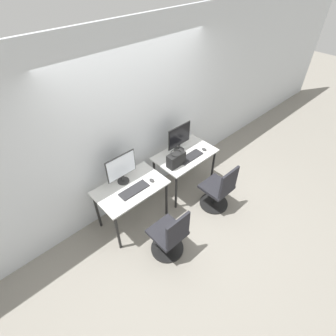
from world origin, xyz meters
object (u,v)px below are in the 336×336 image
(monitor_left, at_px, (121,168))
(keyboard_right, at_px, (191,157))
(mouse_left, at_px, (152,180))
(office_chair_right, at_px, (219,191))
(mouse_right, at_px, (204,149))
(handbag, at_px, (176,159))
(monitor_right, at_px, (179,137))
(keyboard_left, at_px, (134,190))
(office_chair_left, at_px, (170,237))

(monitor_left, bearing_deg, keyboard_right, -14.31)
(mouse_left, distance_m, office_chair_right, 1.15)
(mouse_right, relative_size, handbag, 0.30)
(monitor_right, bearing_deg, office_chair_right, -85.23)
(monitor_left, distance_m, keyboard_left, 0.36)
(office_chair_left, bearing_deg, keyboard_right, 31.76)
(monitor_left, xyz_separation_m, monitor_right, (1.14, -0.02, 0.00))
(mouse_left, height_order, handbag, handbag)
(keyboard_right, bearing_deg, monitor_left, 165.69)
(handbag, bearing_deg, keyboard_right, -5.22)
(monitor_right, distance_m, handbag, 0.42)
(keyboard_right, bearing_deg, keyboard_left, 178.45)
(monitor_left, height_order, mouse_left, monitor_left)
(keyboard_left, bearing_deg, office_chair_left, -87.75)
(monitor_right, xyz_separation_m, handbag, (-0.31, -0.24, -0.15))
(office_chair_left, bearing_deg, office_chair_right, 4.58)
(office_chair_left, relative_size, mouse_right, 9.75)
(mouse_left, relative_size, keyboard_right, 0.20)
(office_chair_right, distance_m, handbag, 0.89)
(office_chair_right, height_order, handbag, handbag)
(keyboard_right, relative_size, office_chair_right, 0.51)
(keyboard_left, height_order, office_chair_right, office_chair_right)
(monitor_left, xyz_separation_m, mouse_left, (0.31, -0.29, -0.24))
(mouse_left, height_order, monitor_right, monitor_right)
(monitor_left, bearing_deg, mouse_left, -42.78)
(office_chair_left, xyz_separation_m, monitor_right, (1.11, 0.96, 0.66))
(keyboard_left, relative_size, office_chair_left, 0.51)
(monitor_left, height_order, handbag, monitor_left)
(office_chair_left, relative_size, handbag, 2.92)
(monitor_left, relative_size, handbag, 1.59)
(keyboard_left, bearing_deg, mouse_right, -2.16)
(office_chair_right, bearing_deg, mouse_left, 146.49)
(monitor_right, height_order, office_chair_right, monitor_right)
(monitor_left, xyz_separation_m, office_chair_right, (1.21, -0.88, -0.66))
(monitor_left, distance_m, office_chair_left, 1.18)
(office_chair_left, bearing_deg, mouse_right, 25.02)
(keyboard_left, relative_size, monitor_right, 0.93)
(handbag, bearing_deg, mouse_left, -177.35)
(monitor_left, distance_m, mouse_right, 1.50)
(keyboard_left, xyz_separation_m, office_chair_right, (1.21, -0.62, -0.41))
(keyboard_left, height_order, office_chair_left, office_chair_left)
(office_chair_left, distance_m, monitor_right, 1.60)
(office_chair_left, bearing_deg, keyboard_left, 92.25)
(office_chair_left, xyz_separation_m, mouse_right, (1.42, 0.66, 0.41))
(keyboard_left, distance_m, mouse_right, 1.45)
(keyboard_left, distance_m, monitor_right, 1.19)
(office_chair_left, distance_m, mouse_right, 1.62)
(monitor_left, relative_size, monitor_right, 1.00)
(monitor_left, height_order, office_chair_left, monitor_left)
(monitor_left, bearing_deg, office_chair_left, -88.34)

